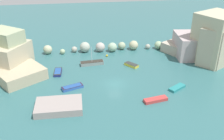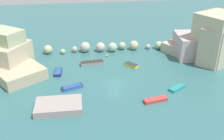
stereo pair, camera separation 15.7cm
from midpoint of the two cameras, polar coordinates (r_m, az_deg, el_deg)
cove_water at (r=53.78m, az=0.76°, el=-3.07°), size 160.00×160.00×0.00m
cliff_headland_right at (r=68.20m, az=20.30°, el=5.97°), size 16.42×18.00×11.83m
rock_breakwater at (r=69.63m, az=-0.83°, el=5.12°), size 35.24×3.36×2.71m
stone_dock at (r=46.72m, az=-11.54°, el=-7.77°), size 8.16×5.28×1.29m
channel_buoy at (r=66.42m, az=-1.06°, el=3.19°), size 0.51×0.51×0.51m
moored_boat_0 at (r=62.10m, az=-4.34°, el=1.56°), size 5.60×2.17×4.56m
moored_boat_1 at (r=61.35m, az=4.37°, el=1.12°), size 3.20×3.49×0.64m
moored_boat_2 at (r=59.13m, az=-11.72°, el=-0.42°), size 1.75×3.87×0.60m
moored_boat_3 at (r=52.62m, az=-8.64°, el=-3.72°), size 4.54×2.87×0.59m
moored_boat_4 at (r=48.76m, az=9.62°, el=-6.47°), size 4.66×2.15×0.60m
moored_boat_5 at (r=53.52m, az=14.19°, el=-3.82°), size 3.97×3.22×0.49m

